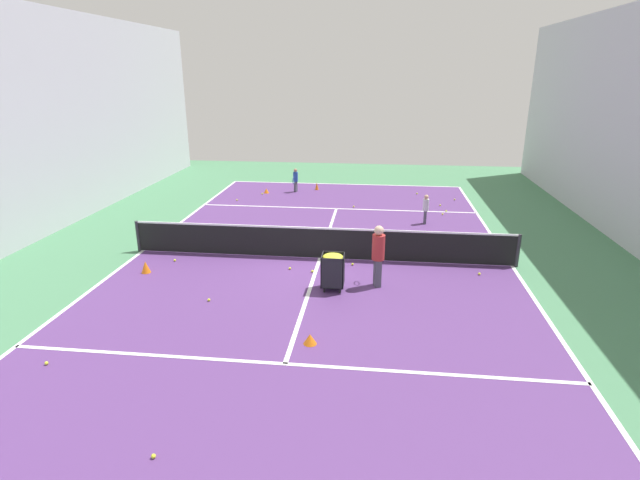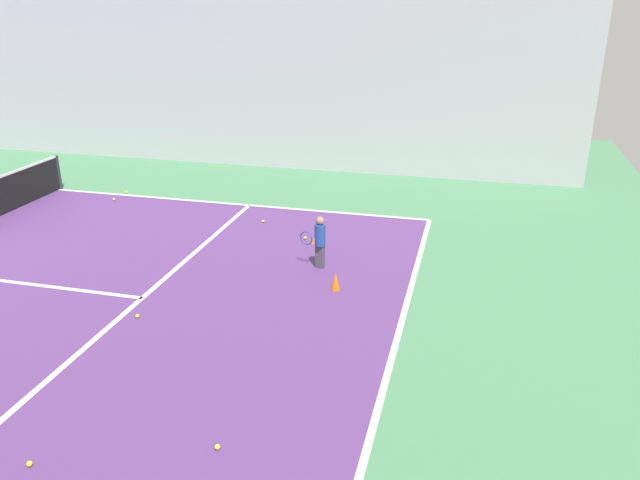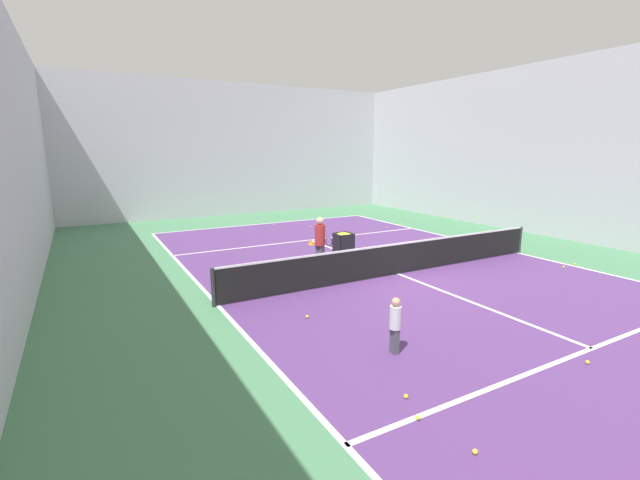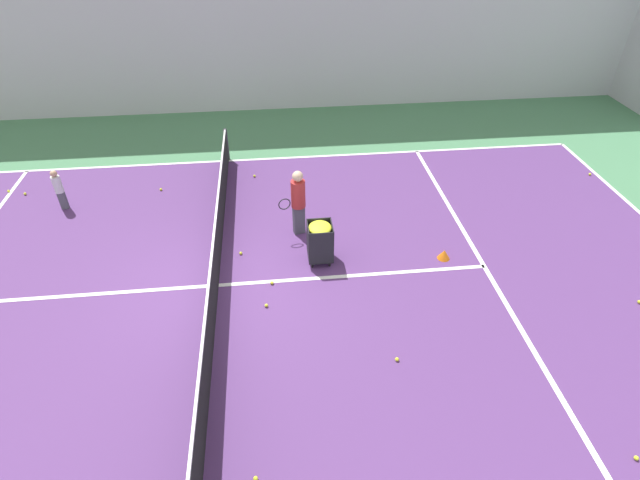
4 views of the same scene
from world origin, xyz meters
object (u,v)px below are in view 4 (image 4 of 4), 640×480
child_midcourt (58,187)px  coach_at_net (298,199)px  ball_cart (320,236)px  training_cone_1 (444,254)px  tennis_net (215,267)px

child_midcourt → coach_at_net: bearing=-11.8°
ball_cart → training_cone_1: (0.21, 2.69, -0.55)m
tennis_net → training_cone_1: (-0.37, 4.85, -0.38)m
child_midcourt → training_cone_1: bearing=-14.3°
child_midcourt → training_cone_1: child_midcourt is taller
tennis_net → coach_at_net: (-1.68, 1.79, 0.43)m
ball_cart → training_cone_1: 2.76m
coach_at_net → training_cone_1: 3.43m
tennis_net → training_cone_1: bearing=94.3°
coach_at_net → tennis_net: bearing=28.5°
tennis_net → coach_at_net: 2.49m
coach_at_net → child_midcourt: (-1.67, -5.75, -0.31)m
tennis_net → child_midcourt: bearing=-130.2°
coach_at_net → child_midcourt: bearing=-30.9°
tennis_net → ball_cart: same height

